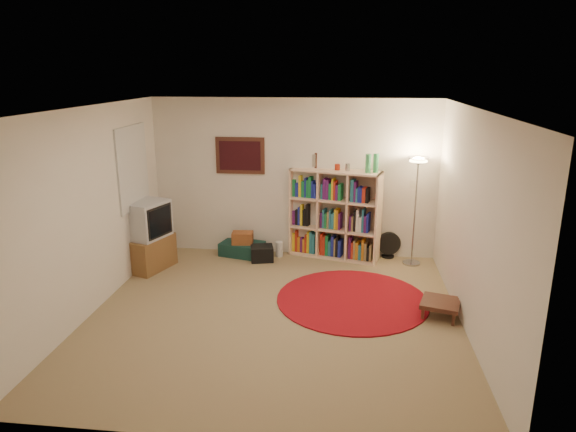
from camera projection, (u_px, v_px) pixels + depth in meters
name	position (u px, v px, depth m)	size (l,w,h in m)	color
room	(270.00, 215.00, 6.03)	(4.54, 4.54, 2.54)	#907954
bookshelf	(334.00, 215.00, 8.12)	(1.47, 0.76, 1.70)	beige
floor_lamp	(417.00, 176.00, 7.60)	(0.40, 0.40, 1.67)	#9F9FA3
floor_fan	(389.00, 245.00, 8.19)	(0.38, 0.23, 0.42)	black
tv_stand	(148.00, 237.00, 7.67)	(0.70, 0.84, 1.05)	brown
suitcase	(242.00, 249.00, 8.33)	(0.75, 0.58, 0.21)	#12332E
wicker_basket	(243.00, 238.00, 8.23)	(0.35, 0.26, 0.19)	brown
duffel_bag	(262.00, 253.00, 8.08)	(0.40, 0.36, 0.24)	black
paper_towel	(279.00, 249.00, 8.27)	(0.15, 0.15, 0.24)	white
red_rug	(352.00, 299.00, 6.72)	(1.98, 1.98, 0.02)	maroon
side_table	(440.00, 304.00, 6.23)	(0.55, 0.55, 0.20)	#3D1D15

